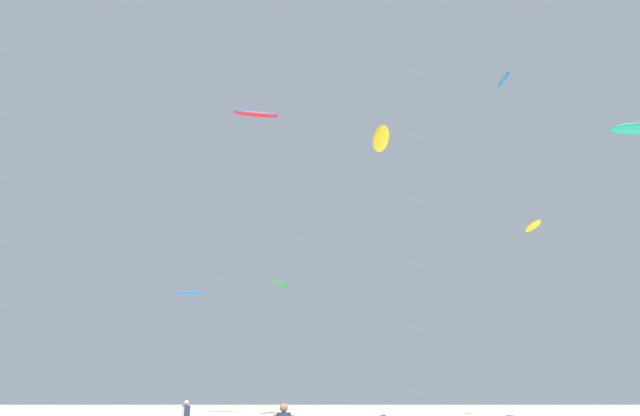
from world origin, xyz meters
The scene contains 7 objects.
person_midground centered at (-5.74, 14.09, 0.92)m, with size 0.36×0.49×1.57m.
kite_aloft_0 centered at (15.35, 28.63, 26.39)m, with size 0.81×2.39×0.56m.
kite_aloft_1 centered at (-3.18, 34.97, 10.43)m, with size 1.86×3.28×0.60m.
kite_aloft_2 centered at (-5.67, 32.96, 25.47)m, with size 4.30×2.04×0.78m.
kite_aloft_4 centered at (3.76, 18.72, 16.30)m, with size 1.18×3.60×0.87m.
kite_aloft_5 centered at (16.18, 28.37, 13.65)m, with size 1.16×3.13×0.42m.
kite_aloft_6 centered at (-11.38, 36.71, 9.95)m, with size 2.40×0.97×0.30m.
Camera 1 is at (0.10, -11.34, 2.15)m, focal length 30.79 mm.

